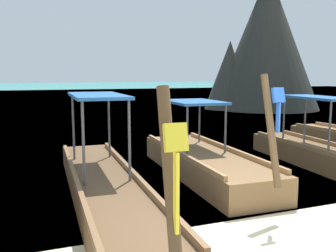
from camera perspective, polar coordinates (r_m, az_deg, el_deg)
sea_water at (r=65.08m, az=-18.91°, el=5.38°), size 120.00×120.00×0.00m
longtail_boat_yellow_ribbon at (r=6.94m, az=-9.56°, el=-9.48°), size 1.44×7.37×2.28m
longtail_boat_blue_ribbon at (r=8.76m, az=5.61°, el=-5.54°), size 1.58×5.47×2.39m
longtail_boat_green_ribbon at (r=9.90m, az=24.55°, el=-4.72°), size 1.53×6.76×2.28m
karst_rock at (r=27.10m, az=14.53°, el=12.25°), size 7.90×7.39×9.49m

